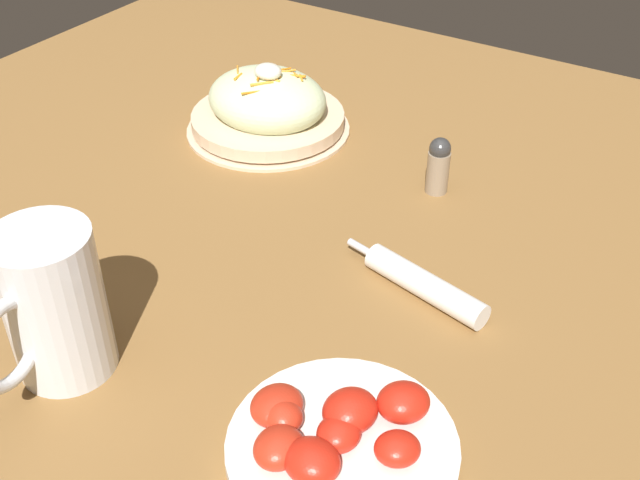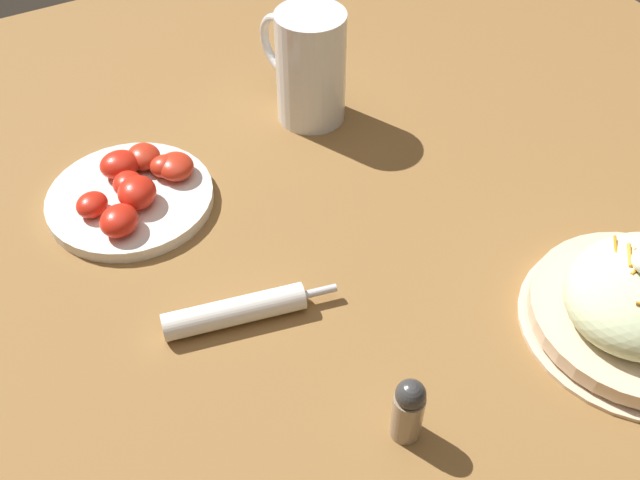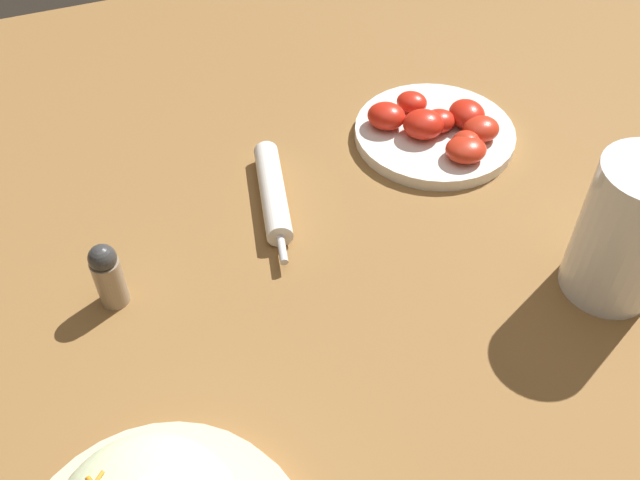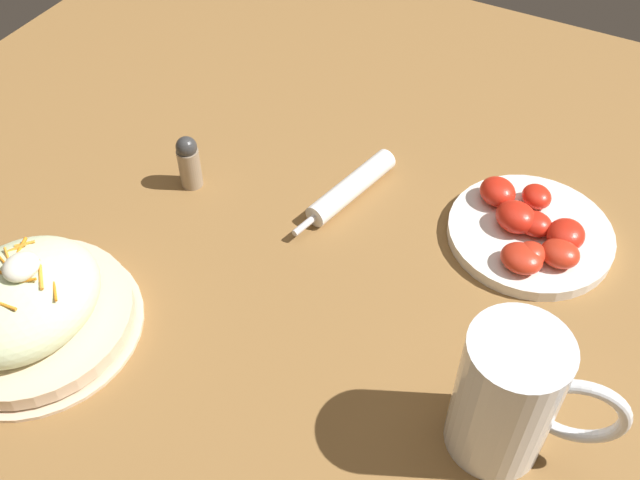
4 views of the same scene
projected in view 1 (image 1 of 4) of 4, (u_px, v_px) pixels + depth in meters
ground_plane at (271, 265)px, 0.88m from camera, size 1.43×1.43×0.00m
salad_plate at (268, 108)px, 1.11m from camera, size 0.23×0.23×0.11m
beer_mug at (54, 312)px, 0.71m from camera, size 0.09×0.15×0.15m
napkin_roll at (424, 284)px, 0.83m from camera, size 0.18×0.06×0.03m
tomato_plate at (338, 439)px, 0.66m from camera, size 0.20×0.20×0.05m
salt_shaker at (438, 165)px, 0.98m from camera, size 0.03×0.03×0.08m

